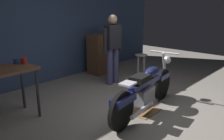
{
  "coord_description": "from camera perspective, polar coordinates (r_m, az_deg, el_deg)",
  "views": [
    {
      "loc": [
        -3.36,
        -2.33,
        1.92
      ],
      "look_at": [
        -0.0,
        0.7,
        0.65
      ],
      "focal_mm": 38.19,
      "sensor_mm": 36.0,
      "label": 1
    }
  ],
  "objects": [
    {
      "name": "person_standing",
      "position": [
        5.7,
        0.14,
        5.63
      ],
      "size": [
        0.57,
        0.25,
        1.67
      ],
      "rotation": [
        0.0,
        0.0,
        3.07
      ],
      "color": "#4E4D79",
      "rests_on": "ground_plane"
    },
    {
      "name": "drip_tray",
      "position": [
        4.48,
        7.93,
        -9.75
      ],
      "size": [
        0.56,
        0.4,
        0.01
      ],
      "primitive_type": "cube",
      "color": "olive",
      "rests_on": "ground_plane"
    },
    {
      "name": "shop_stool",
      "position": [
        6.26,
        6.96,
        2.43
      ],
      "size": [
        0.32,
        0.32,
        0.64
      ],
      "color": "#B2B2B7",
      "rests_on": "ground_plane"
    },
    {
      "name": "back_wall",
      "position": [
        6.15,
        -15.0,
        11.71
      ],
      "size": [
        8.0,
        0.12,
        3.1
      ],
      "primitive_type": "cube",
      "color": "#384C70",
      "rests_on": "ground_plane"
    },
    {
      "name": "mug_red_diner",
      "position": [
        4.43,
        -20.43,
        2.1
      ],
      "size": [
        0.12,
        0.09,
        0.11
      ],
      "color": "red",
      "rests_on": "workbench"
    },
    {
      "name": "mug_blue_enamel",
      "position": [
        4.49,
        -21.93,
        2.01
      ],
      "size": [
        0.12,
        0.09,
        0.09
      ],
      "color": "#2D51AD",
      "rests_on": "workbench"
    },
    {
      "name": "ground_plane",
      "position": [
        4.52,
        6.72,
        -9.58
      ],
      "size": [
        12.0,
        12.0,
        0.0
      ],
      "primitive_type": "plane",
      "color": "gray"
    },
    {
      "name": "wooden_dresser",
      "position": [
        6.75,
        -2.35,
        3.96
      ],
      "size": [
        0.8,
        0.47,
        1.1
      ],
      "color": "brown",
      "rests_on": "ground_plane"
    },
    {
      "name": "motorcycle",
      "position": [
        4.3,
        8.06,
        -4.48
      ],
      "size": [
        2.18,
        0.66,
        1.0
      ],
      "rotation": [
        0.0,
        0.0,
        0.13
      ],
      "color": "black",
      "rests_on": "ground_plane"
    }
  ]
}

